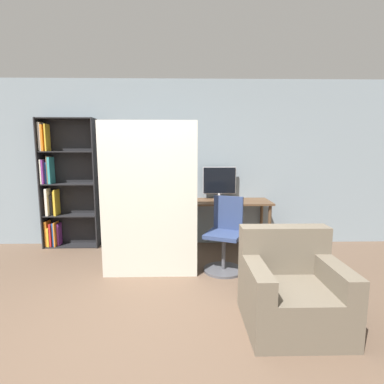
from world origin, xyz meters
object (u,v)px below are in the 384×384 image
(monitor, at_px, (219,181))
(armchair, at_px, (291,290))
(mattress_far, at_px, (152,197))
(mattress_near, at_px, (150,200))
(office_chair, at_px, (225,240))
(bookshelf, at_px, (64,187))

(monitor, distance_m, armchair, 2.45)
(mattress_far, bearing_deg, mattress_near, -90.00)
(office_chair, bearing_deg, monitor, 88.05)
(bookshelf, bearing_deg, monitor, -0.03)
(armchair, bearing_deg, office_chair, 109.68)
(office_chair, height_order, mattress_near, mattress_near)
(mattress_far, distance_m, armchair, 2.04)
(mattress_far, xyz_separation_m, armchair, (1.40, -1.33, -0.64))
(office_chair, xyz_separation_m, mattress_near, (-0.96, -0.15, 0.56))
(monitor, distance_m, mattress_far, 1.39)
(monitor, xyz_separation_m, mattress_far, (-0.99, -0.96, -0.10))
(mattress_far, bearing_deg, armchair, -43.61)
(mattress_near, xyz_separation_m, mattress_far, (0.00, 0.25, -0.00))
(office_chair, distance_m, armchair, 1.32)
(mattress_near, bearing_deg, bookshelf, 141.76)
(bookshelf, xyz_separation_m, armchair, (2.94, -2.30, -0.67))
(office_chair, relative_size, armchair, 1.14)
(office_chair, bearing_deg, armchair, -70.32)
(bookshelf, relative_size, mattress_far, 1.08)
(monitor, height_order, armchair, monitor)
(armchair, bearing_deg, monitor, 100.05)
(monitor, relative_size, bookshelf, 0.26)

